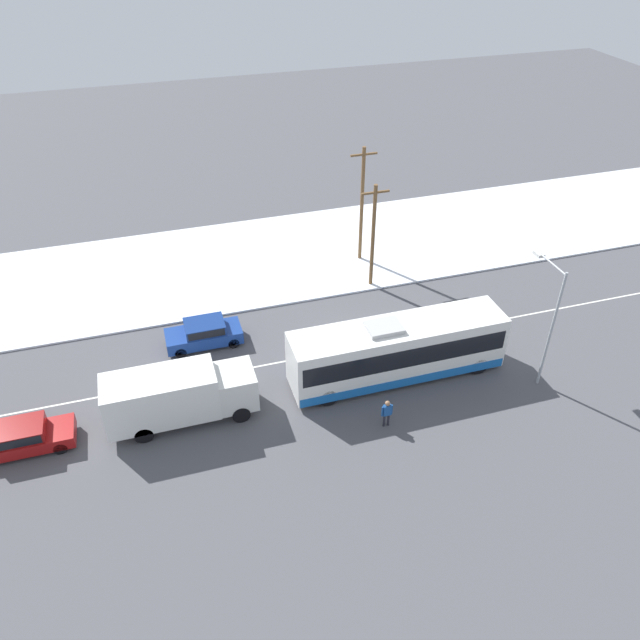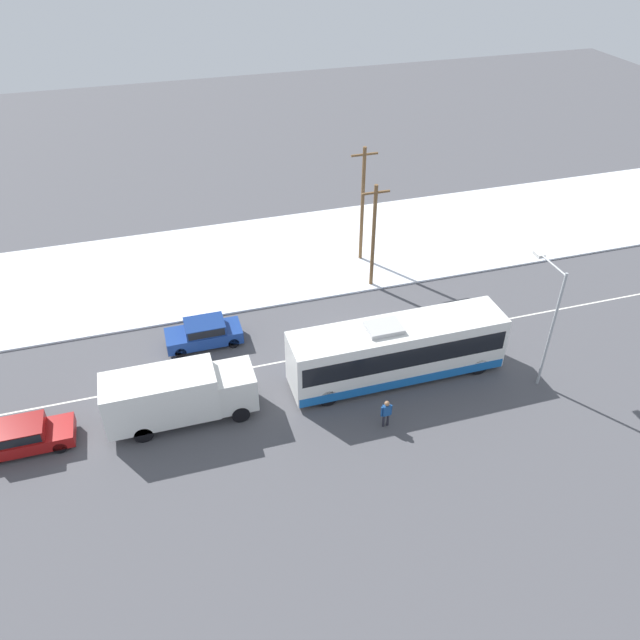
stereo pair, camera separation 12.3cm
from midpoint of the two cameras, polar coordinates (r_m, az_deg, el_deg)
The scene contains 11 objects.
ground_plane at distance 35.83m, azimuth 2.90°, elevation -2.60°, with size 120.00×120.00×0.00m, color #4C4C51.
snow_lot at distance 44.83m, azimuth -1.94°, elevation 6.15°, with size 80.00×12.02×0.12m.
lane_marking_center at distance 35.83m, azimuth 2.90°, elevation -2.60°, with size 60.00×0.12×0.00m.
city_bus at distance 33.14m, azimuth 6.98°, elevation -2.76°, with size 11.54×2.57×3.52m.
box_truck at distance 31.21m, azimuth -13.02°, elevation -6.68°, with size 7.27×2.30×2.90m.
sedan_car at distance 36.23m, azimuth -10.64°, elevation -1.13°, with size 4.30×1.80×1.52m.
parked_car_near_truck at distance 32.76m, azimuth -25.76°, elevation -9.58°, with size 4.62×1.80×1.43m.
pedestrian_at_stop at distance 30.69m, azimuth 6.03°, elevation -8.26°, with size 0.58×0.26×1.61m.
streetlamp at distance 33.20m, azimuth 20.10°, elevation 0.88°, with size 0.36×2.63×6.90m.
utility_pole_roadside at distance 39.55m, azimuth 4.79°, elevation 7.77°, with size 1.80×0.24×7.07m.
utility_pole_snowlot at distance 42.27m, azimuth 3.76°, elevation 10.57°, with size 1.80×0.24×8.15m.
Camera 1 is at (-9.97, -26.27, 22.23)m, focal length 35.00 mm.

